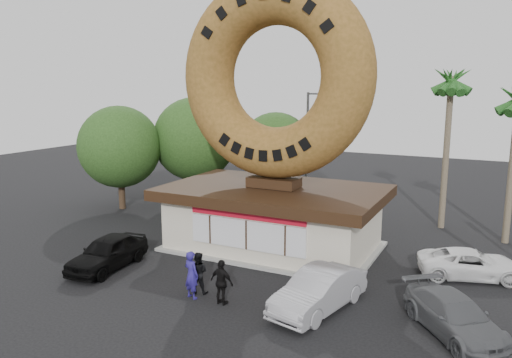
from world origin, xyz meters
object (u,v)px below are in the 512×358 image
object	(u,v)px
car_black	(108,252)
car_silver	(319,291)
donut_shop	(274,216)
person_right	(222,282)
car_grey	(454,316)
giant_donut	(275,77)
car_white	(472,264)
person_center	(198,273)
street_lamp	(309,143)
person_left	(191,275)

from	to	relation	value
car_black	car_silver	xyz separation A→B (m)	(10.37, 0.26, 0.01)
donut_shop	person_right	world-z (taller)	donut_shop
person_right	car_grey	world-z (taller)	person_right
giant_donut	car_white	bearing A→B (deg)	1.09
giant_donut	person_center	world-z (taller)	giant_donut
giant_donut	car_black	xyz separation A→B (m)	(-5.72, -6.24, -8.11)
donut_shop	car_silver	xyz separation A→B (m)	(4.65, -5.96, -0.98)
person_right	car_silver	xyz separation A→B (m)	(3.57, 1.23, -0.13)
street_lamp	person_left	size ratio (longest dim) A/B	4.04
person_right	car_white	size ratio (longest dim) A/B	0.40
donut_shop	street_lamp	size ratio (longest dim) A/B	1.40
giant_donut	person_right	bearing A→B (deg)	-81.50
donut_shop	car_silver	size ratio (longest dim) A/B	2.36
person_center	car_white	xyz separation A→B (m)	(10.03, 6.89, -0.24)
person_left	car_black	bearing A→B (deg)	5.30
person_left	person_right	distance (m)	1.40
car_white	street_lamp	bearing A→B (deg)	32.32
person_center	car_silver	size ratio (longest dim) A/B	0.37
giant_donut	car_white	world-z (taller)	giant_donut
person_right	donut_shop	bearing A→B (deg)	-73.70
car_grey	car_silver	bearing A→B (deg)	144.98
street_lamp	person_center	size ratio (longest dim) A/B	4.55
car_silver	donut_shop	bearing A→B (deg)	140.98
person_right	car_white	world-z (taller)	person_right
car_silver	car_grey	distance (m)	4.85
car_black	car_white	bearing A→B (deg)	18.21
car_white	giant_donut	bearing A→B (deg)	73.83
car_silver	street_lamp	bearing A→B (deg)	125.19
street_lamp	person_left	distance (m)	17.66
person_right	street_lamp	bearing A→B (deg)	-72.55
car_silver	car_white	size ratio (longest dim) A/B	1.03
giant_donut	car_silver	distance (m)	11.10
giant_donut	person_left	xyz separation A→B (m)	(-0.32, -7.24, -7.90)
giant_donut	person_center	distance (m)	10.46
street_lamp	car_grey	size ratio (longest dim) A/B	1.73
car_black	person_right	bearing A→B (deg)	-12.61
giant_donut	car_grey	xyz separation A→B (m)	(9.49, -5.67, -8.22)
person_left	car_white	size ratio (longest dim) A/B	0.43
giant_donut	person_right	world-z (taller)	giant_donut
donut_shop	car_white	xyz separation A→B (m)	(9.67, 0.20, -1.13)
donut_shop	giant_donut	xyz separation A→B (m)	(0.00, 0.02, 7.12)
person_left	person_right	xyz separation A→B (m)	(1.40, 0.03, -0.08)
donut_shop	giant_donut	world-z (taller)	giant_donut
person_center	car_white	size ratio (longest dim) A/B	0.38
giant_donut	person_center	xyz separation A→B (m)	(-0.37, -6.71, -8.01)
donut_shop	person_left	distance (m)	7.28
donut_shop	person_center	bearing A→B (deg)	-93.12
car_black	car_silver	bearing A→B (deg)	-3.02
person_center	car_black	world-z (taller)	person_center
donut_shop	car_white	world-z (taller)	donut_shop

